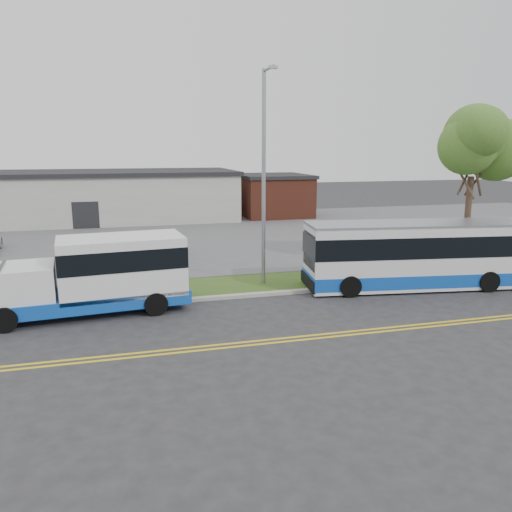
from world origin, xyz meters
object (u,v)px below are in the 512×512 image
object	(u,v)px
shuttle_bus	(102,273)
parked_car_a	(165,247)
tree_east	(473,149)
streetlight_near	(264,172)
transit_bus	(424,255)

from	to	relation	value
shuttle_bus	parked_car_a	distance (m)	9.19
tree_east	streetlight_near	distance (m)	11.05
tree_east	shuttle_bus	xyz separation A→B (m)	(-18.06, -2.33, -4.64)
streetlight_near	tree_east	bearing A→B (deg)	1.42
tree_east	parked_car_a	distance (m)	17.15
transit_bus	tree_east	bearing A→B (deg)	38.60
tree_east	transit_bus	xyz separation A→B (m)	(-4.02, -2.40, -4.69)
shuttle_bus	transit_bus	size ratio (longest dim) A/B	0.71
parked_car_a	streetlight_near	bearing A→B (deg)	-46.67
shuttle_bus	tree_east	bearing A→B (deg)	1.89
tree_east	parked_car_a	xyz separation A→B (m)	(-15.00, 6.29, -5.45)
shuttle_bus	transit_bus	world-z (taller)	transit_bus
streetlight_near	transit_bus	size ratio (longest dim) A/B	0.86
streetlight_near	shuttle_bus	size ratio (longest dim) A/B	1.21
streetlight_near	transit_bus	bearing A→B (deg)	-16.94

